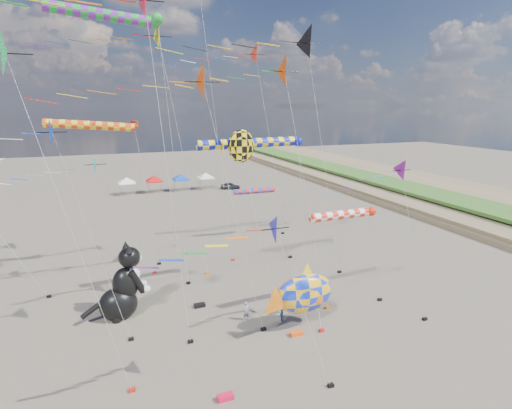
{
  "coord_description": "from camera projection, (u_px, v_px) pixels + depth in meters",
  "views": [
    {
      "loc": [
        -9.8,
        -16.49,
        16.08
      ],
      "look_at": [
        1.19,
        12.0,
        8.54
      ],
      "focal_mm": 28.0,
      "sensor_mm": 36.0,
      "label": 1
    }
  ],
  "objects": [
    {
      "name": "windsock_2",
      "position": [
        257.0,
        191.0,
        48.98
      ],
      "size": [
        6.7,
        0.74,
        6.37
      ],
      "color": "red",
      "rests_on": "ground"
    },
    {
      "name": "child_green",
      "position": [
        278.0,
        306.0,
        31.72
      ],
      "size": [
        0.64,
        0.53,
        1.2
      ],
      "primitive_type": "imported",
      "rotation": [
        0.0,
        0.0,
        0.14
      ],
      "color": "#278B29",
      "rests_on": "ground"
    },
    {
      "name": "delta_kite_9",
      "position": [
        102.0,
        5.0,
        21.39
      ],
      "size": [
        12.77,
        2.35,
        22.86
      ],
      "color": "red",
      "rests_on": "ground"
    },
    {
      "name": "parked_car",
      "position": [
        230.0,
        186.0,
        79.29
      ],
      "size": [
        4.16,
        3.09,
        1.32
      ],
      "primitive_type": "imported",
      "rotation": [
        0.0,
        0.0,
        1.12
      ],
      "color": "#26262D",
      "rests_on": "ground"
    },
    {
      "name": "tent_row",
      "position": [
        167.0,
        176.0,
        76.33
      ],
      "size": [
        19.2,
        4.2,
        3.8
      ],
      "color": "white",
      "rests_on": "ground"
    },
    {
      "name": "fish_inflatable",
      "position": [
        304.0,
        293.0,
        29.14
      ],
      "size": [
        6.14,
        2.79,
        5.12
      ],
      "color": "#1633D8",
      "rests_on": "ground"
    },
    {
      "name": "delta_kite_2",
      "position": [
        280.0,
        240.0,
        20.02
      ],
      "size": [
        8.95,
        1.75,
        10.81
      ],
      "color": "#1D18CB",
      "rests_on": "ground"
    },
    {
      "name": "delta_kite_8",
      "position": [
        44.0,
        138.0,
        23.4
      ],
      "size": [
        9.59,
        1.81,
        15.59
      ],
      "color": "#0529C4",
      "rests_on": "ground"
    },
    {
      "name": "windsock_4",
      "position": [
        109.0,
        16.0,
        29.94
      ],
      "size": [
        9.71,
        0.92,
        23.17
      ],
      "color": "green",
      "rests_on": "ground"
    },
    {
      "name": "ground",
      "position": [
        313.0,
        403.0,
        22.21
      ],
      "size": [
        260.0,
        260.0,
        0.0
      ],
      "primitive_type": "plane",
      "color": "brown",
      "rests_on": "ground"
    },
    {
      "name": "delta_kite_6",
      "position": [
        203.0,
        85.0,
        23.88
      ],
      "size": [
        12.07,
        2.41,
        18.8
      ],
      "color": "#E04001",
      "rests_on": "ground"
    },
    {
      "name": "windsock_3",
      "position": [
        255.0,
        144.0,
        32.84
      ],
      "size": [
        10.52,
        0.84,
        13.56
      ],
      "color": "#121DB7",
      "rests_on": "ground"
    },
    {
      "name": "windsock_1",
      "position": [
        95.0,
        126.0,
        36.54
      ],
      "size": [
        9.42,
        0.83,
        14.8
      ],
      "color": "#FF3915",
      "rests_on": "ground"
    },
    {
      "name": "angelfish_kite",
      "position": [
        239.0,
        148.0,
        31.78
      ],
      "size": [
        3.74,
        3.02,
        14.29
      ],
      "color": "yellow",
      "rests_on": "ground"
    },
    {
      "name": "delta_kite_12",
      "position": [
        286.0,
        72.0,
        26.79
      ],
      "size": [
        11.02,
        2.56,
        19.84
      ],
      "color": "#E24102",
      "rests_on": "ground"
    },
    {
      "name": "kite_bag_2",
      "position": [
        225.0,
        397.0,
        22.45
      ],
      "size": [
        0.9,
        0.44,
        0.3
      ],
      "primitive_type": "cube",
      "color": "red",
      "rests_on": "ground"
    },
    {
      "name": "person_adult",
      "position": [
        246.0,
        311.0,
        30.66
      ],
      "size": [
        0.6,
        0.44,
        1.53
      ],
      "primitive_type": "imported",
      "rotation": [
        0.0,
        0.0,
        0.13
      ],
      "color": "gray",
      "rests_on": "ground"
    },
    {
      "name": "delta_kite_0",
      "position": [
        395.0,
        177.0,
        26.69
      ],
      "size": [
        8.63,
        1.62,
        12.72
      ],
      "color": "#801486",
      "rests_on": "ground"
    },
    {
      "name": "child_blue",
      "position": [
        282.0,
        315.0,
        30.67
      ],
      "size": [
        0.58,
        0.55,
        0.96
      ],
      "primitive_type": "imported",
      "rotation": [
        0.0,
        0.0,
        0.72
      ],
      "color": "#2C4AA8",
      "rests_on": "ground"
    },
    {
      "name": "delta_kite_10",
      "position": [
        91.0,
        167.0,
        35.09
      ],
      "size": [
        11.02,
        1.95,
        12.22
      ],
      "color": "#1B9EBB",
      "rests_on": "ground"
    },
    {
      "name": "delta_kite_4",
      "position": [
        18.0,
        57.0,
        17.53
      ],
      "size": [
        10.48,
        2.54,
        19.71
      ],
      "color": "green",
      "rests_on": "ground"
    },
    {
      "name": "cat_inflatable",
      "position": [
        121.0,
        281.0,
        30.73
      ],
      "size": [
        4.69,
        2.81,
        5.98
      ],
      "primitive_type": null,
      "rotation": [
        0.0,
        0.0,
        0.14
      ],
      "color": "black",
      "rests_on": "ground"
    },
    {
      "name": "kite_bag_0",
      "position": [
        296.0,
        333.0,
        28.75
      ],
      "size": [
        0.9,
        0.44,
        0.3
      ],
      "primitive_type": "cube",
      "color": "#EA5013",
      "rests_on": "ground"
    },
    {
      "name": "windsock_0",
      "position": [
        346.0,
        215.0,
        30.66
      ],
      "size": [
        7.21,
        0.73,
        8.38
      ],
      "color": "red",
      "rests_on": "ground"
    },
    {
      "name": "delta_kite_1",
      "position": [
        146.0,
        40.0,
        32.6
      ],
      "size": [
        12.81,
        2.44,
        22.89
      ],
      "color": "#F9F312",
      "rests_on": "ground"
    },
    {
      "name": "delta_kite_7",
      "position": [
        253.0,
        56.0,
        37.1
      ],
      "size": [
        11.43,
        2.32,
        22.05
      ],
      "color": "red",
      "rests_on": "ground"
    },
    {
      "name": "delta_kite_11",
      "position": [
        299.0,
        43.0,
        32.8
      ],
      "size": [
        16.23,
        3.09,
        22.89
      ],
      "color": "black",
      "rests_on": "ground"
    },
    {
      "name": "kite_bag_1",
      "position": [
        200.0,
        305.0,
        32.82
      ],
      "size": [
        0.9,
        0.44,
        0.3
      ],
      "primitive_type": "cube",
      "color": "black",
      "rests_on": "ground"
    },
    {
      "name": "kite_bag_3",
      "position": [
        300.0,
        283.0,
        37.0
      ],
      "size": [
        0.9,
        0.44,
        0.3
      ],
      "primitive_type": "cube",
      "color": "#1313BF",
      "rests_on": "ground"
    }
  ]
}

